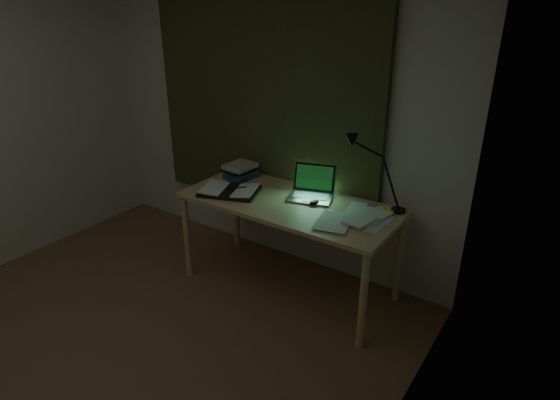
{
  "coord_description": "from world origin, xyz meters",
  "views": [
    {
      "loc": [
        2.31,
        -1.16,
        2.2
      ],
      "look_at": [
        0.54,
        1.43,
        0.82
      ],
      "focal_mm": 30.0,
      "sensor_mm": 36.0,
      "label": 1
    }
  ],
  "objects_px": {
    "open_textbook": "(230,190)",
    "book_stack": "(240,171)",
    "desk": "(289,245)",
    "loose_papers": "(354,218)",
    "desk_lamp": "(402,175)",
    "laptop": "(310,184)"
  },
  "relations": [
    {
      "from": "open_textbook",
      "to": "book_stack",
      "type": "relative_size",
      "value": 1.81
    },
    {
      "from": "open_textbook",
      "to": "desk_lamp",
      "type": "xyz_separation_m",
      "value": [
        1.24,
        0.41,
        0.27
      ]
    },
    {
      "from": "desk_lamp",
      "to": "desk",
      "type": "bearing_deg",
      "value": -166.7
    },
    {
      "from": "loose_papers",
      "to": "desk_lamp",
      "type": "relative_size",
      "value": 0.69
    },
    {
      "from": "book_stack",
      "to": "loose_papers",
      "type": "relative_size",
      "value": 0.63
    },
    {
      "from": "laptop",
      "to": "open_textbook",
      "type": "bearing_deg",
      "value": -174.45
    },
    {
      "from": "book_stack",
      "to": "loose_papers",
      "type": "bearing_deg",
      "value": -8.8
    },
    {
      "from": "book_stack",
      "to": "desk",
      "type": "bearing_deg",
      "value": -16.2
    },
    {
      "from": "open_textbook",
      "to": "desk_lamp",
      "type": "height_order",
      "value": "desk_lamp"
    },
    {
      "from": "loose_papers",
      "to": "desk",
      "type": "bearing_deg",
      "value": -179.95
    },
    {
      "from": "desk",
      "to": "loose_papers",
      "type": "distance_m",
      "value": 0.67
    },
    {
      "from": "laptop",
      "to": "desk_lamp",
      "type": "height_order",
      "value": "desk_lamp"
    },
    {
      "from": "open_textbook",
      "to": "book_stack",
      "type": "height_order",
      "value": "book_stack"
    },
    {
      "from": "desk",
      "to": "desk_lamp",
      "type": "distance_m",
      "value": 1.05
    },
    {
      "from": "desk",
      "to": "desk_lamp",
      "type": "bearing_deg",
      "value": 21.25
    },
    {
      "from": "desk",
      "to": "book_stack",
      "type": "bearing_deg",
      "value": 163.8
    },
    {
      "from": "desk",
      "to": "laptop",
      "type": "height_order",
      "value": "laptop"
    },
    {
      "from": "book_stack",
      "to": "loose_papers",
      "type": "xyz_separation_m",
      "value": [
        1.16,
        -0.18,
        -0.05
      ]
    },
    {
      "from": "laptop",
      "to": "book_stack",
      "type": "relative_size",
      "value": 1.53
    },
    {
      "from": "desk",
      "to": "laptop",
      "type": "distance_m",
      "value": 0.53
    },
    {
      "from": "laptop",
      "to": "book_stack",
      "type": "bearing_deg",
      "value": 158.53
    },
    {
      "from": "laptop",
      "to": "desk_lamp",
      "type": "distance_m",
      "value": 0.69
    }
  ]
}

